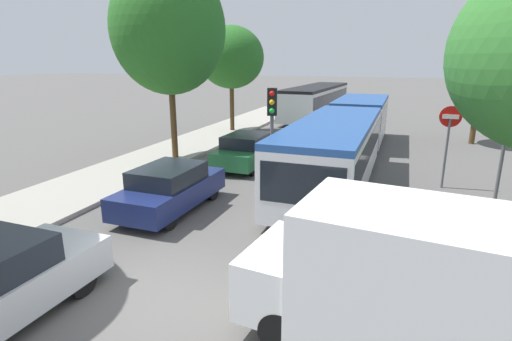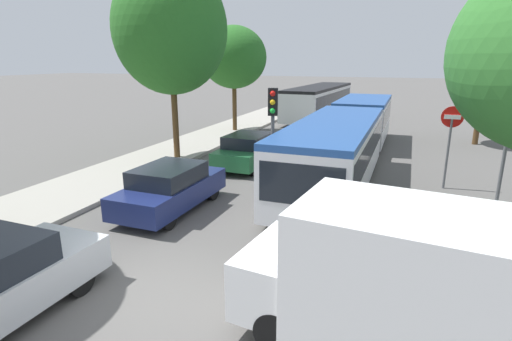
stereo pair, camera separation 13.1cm
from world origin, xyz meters
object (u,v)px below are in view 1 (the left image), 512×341
object	(u,v)px
no_entry_sign	(448,134)
direction_sign_post	(508,123)
tree_right_mid	(483,63)
articulated_bus	(348,133)
tree_left_mid	(168,29)
tree_left_far	(231,57)
white_van	(427,283)
traffic_light	(272,116)
city_bus_rear	(316,100)
queued_car_green	(247,150)
queued_car_navy	(170,188)

from	to	relation	value
no_entry_sign	direction_sign_post	xyz separation A→B (m)	(1.34, -1.49, 0.68)
tree_right_mid	no_entry_sign	bearing A→B (deg)	-103.95
articulated_bus	no_entry_sign	distance (m)	4.13
direction_sign_post	tree_right_mid	world-z (taller)	tree_right_mid
articulated_bus	no_entry_sign	bearing A→B (deg)	60.87
tree_left_mid	tree_left_far	xyz separation A→B (m)	(-0.33, 7.30, -1.08)
articulated_bus	white_van	xyz separation A→B (m)	(2.48, -11.13, -0.11)
articulated_bus	traffic_light	xyz separation A→B (m)	(-2.06, -3.97, 1.14)
city_bus_rear	queued_car_green	distance (m)	15.10
direction_sign_post	tree_right_mid	distance (m)	10.37
city_bus_rear	tree_right_mid	xyz separation A→B (m)	(9.70, -6.80, 2.77)
queued_car_green	tree_right_mid	size ratio (longest dim) A/B	0.67
queued_car_navy	tree_left_far	distance (m)	13.69
no_entry_sign	tree_left_far	bearing A→B (deg)	-124.72
no_entry_sign	direction_sign_post	world-z (taller)	direction_sign_post
no_entry_sign	tree_left_far	xyz separation A→B (m)	(-11.10, 7.69, 2.53)
white_van	tree_left_mid	size ratio (longest dim) A/B	0.64
city_bus_rear	white_van	xyz separation A→B (m)	(6.46, -24.60, -0.14)
articulated_bus	no_entry_sign	world-z (taller)	no_entry_sign
queued_car_navy	city_bus_rear	bearing A→B (deg)	0.90
articulated_bus	tree_left_mid	size ratio (longest dim) A/B	1.95
city_bus_rear	direction_sign_post	size ratio (longest dim) A/B	3.11
queued_car_green	traffic_light	bearing A→B (deg)	-141.53
queued_car_green	direction_sign_post	distance (m)	9.13
articulated_bus	queued_car_navy	xyz separation A→B (m)	(-4.18, -7.09, -0.67)
city_bus_rear	white_van	bearing A→B (deg)	-161.44
tree_left_far	tree_right_mid	xyz separation A→B (m)	(13.27, 1.03, -0.26)
tree_left_mid	tree_left_far	size ratio (longest dim) A/B	1.31
tree_left_mid	tree_right_mid	distance (m)	15.46
queued_car_green	tree_right_mid	world-z (taller)	tree_right_mid
white_van	tree_right_mid	size ratio (longest dim) A/B	0.88
queued_car_navy	traffic_light	world-z (taller)	traffic_light
direction_sign_post	white_van	bearing A→B (deg)	57.41
city_bus_rear	tree_left_far	size ratio (longest dim) A/B	1.80
no_entry_sign	tree_left_mid	size ratio (longest dim) A/B	0.35
city_bus_rear	tree_left_far	world-z (taller)	tree_left_far
traffic_light	no_entry_sign	world-z (taller)	traffic_light
white_van	no_entry_sign	bearing A→B (deg)	-89.53
articulated_bus	queued_car_green	size ratio (longest dim) A/B	4.01
queued_car_green	white_van	size ratio (longest dim) A/B	0.76
city_bus_rear	white_van	world-z (taller)	city_bus_rear
queued_car_green	traffic_light	world-z (taller)	traffic_light
no_entry_sign	tree_right_mid	size ratio (longest dim) A/B	0.48
tree_right_mid	traffic_light	bearing A→B (deg)	-126.15
queued_car_navy	tree_left_far	size ratio (longest dim) A/B	0.63
queued_car_green	direction_sign_post	world-z (taller)	direction_sign_post
no_entry_sign	direction_sign_post	bearing A→B (deg)	41.87
no_entry_sign	city_bus_rear	bearing A→B (deg)	-154.12
tree_right_mid	direction_sign_post	bearing A→B (deg)	-94.66
white_van	traffic_light	distance (m)	8.57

